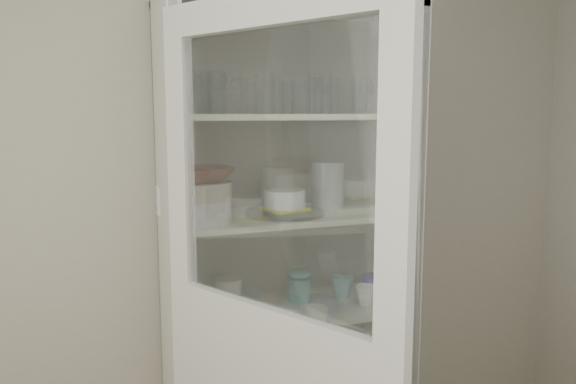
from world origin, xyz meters
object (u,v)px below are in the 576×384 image
object	(u,v)px
pantry_cabinet	(283,284)
goblet_1	(239,94)
cupboard_door	(272,381)
plate_stack_front	(204,211)
goblet_2	(324,93)
plate_stack_back	(181,199)
mug_blue	(375,287)
grey_bowl_stack	(328,185)
white_canister	(228,294)
goblet_3	(366,96)
tin_box	(336,379)
white_ramekin	(285,199)
mug_teal	(343,287)
mug_white	(366,295)
teal_jar	(300,287)
glass_platter	(285,212)
cream_bowl	(203,191)
goblet_0	(218,90)
yellow_trivet	(285,209)
measuring_cups	(243,313)
terracotta_bowl	(203,174)

from	to	relation	value
pantry_cabinet	goblet_1	xyz separation A→B (m)	(-0.17, 0.06, 0.80)
cupboard_door	plate_stack_front	size ratio (longest dim) A/B	9.57
cupboard_door	goblet_2	bearing A→B (deg)	117.62
plate_stack_back	mug_blue	distance (m)	0.92
cupboard_door	grey_bowl_stack	xyz separation A→B (m)	(0.48, 0.66, 0.49)
white_canister	goblet_3	bearing A→B (deg)	4.41
goblet_1	tin_box	world-z (taller)	goblet_1
goblet_3	white_ramekin	bearing A→B (deg)	-161.80
white_canister	mug_blue	bearing A→B (deg)	-8.09
goblet_1	mug_teal	distance (m)	0.95
mug_white	teal_jar	distance (m)	0.29
goblet_2	mug_teal	size ratio (longest dim) A/B	1.80
pantry_cabinet	glass_platter	bearing A→B (deg)	-106.10
plate_stack_back	white_ramekin	xyz separation A→B (m)	(0.38, -0.18, 0.01)
grey_bowl_stack	tin_box	bearing A→B (deg)	-22.81
goblet_2	mug_teal	world-z (taller)	goblet_2
glass_platter	white_ramekin	bearing A→B (deg)	0.00
plate_stack_back	tin_box	world-z (taller)	plate_stack_back
goblet_2	mug_blue	world-z (taller)	goblet_2
cream_bowl	plate_stack_back	bearing A→B (deg)	102.09
goblet_2	teal_jar	xyz separation A→B (m)	(-0.12, -0.03, -0.83)
goblet_0	yellow_trivet	size ratio (longest dim) A/B	1.24
pantry_cabinet	cupboard_door	xyz separation A→B (m)	(-0.29, -0.68, -0.07)
goblet_1	goblet_2	world-z (taller)	goblet_2
goblet_0	yellow_trivet	world-z (taller)	goblet_0
plate_stack_front	yellow_trivet	xyz separation A→B (m)	(0.34, 0.03, -0.02)
grey_bowl_stack	mug_blue	distance (m)	0.50
mug_blue	mug_white	xyz separation A→B (m)	(-0.08, -0.07, -0.01)
mug_teal	pantry_cabinet	bearing A→B (deg)	159.93
goblet_3	mug_teal	size ratio (longest dim) A/B	1.59
tin_box	mug_blue	bearing A→B (deg)	-17.64
goblet_2	tin_box	xyz separation A→B (m)	(0.04, -0.06, -1.26)
mug_blue	measuring_cups	size ratio (longest dim) A/B	1.29
cream_bowl	measuring_cups	distance (m)	0.52
goblet_3	yellow_trivet	xyz separation A→B (m)	(-0.44, -0.14, -0.45)
cream_bowl	grey_bowl_stack	world-z (taller)	grey_bowl_stack
pantry_cabinet	yellow_trivet	size ratio (longest dim) A/B	13.84
pantry_cabinet	plate_stack_front	distance (m)	0.53
measuring_cups	mug_blue	bearing A→B (deg)	2.24
teal_jar	goblet_3	bearing A→B (deg)	9.29
glass_platter	teal_jar	size ratio (longest dim) A/B	2.64
plate_stack_front	terracotta_bowl	distance (m)	0.14
cream_bowl	teal_jar	size ratio (longest dim) A/B	1.77
goblet_1	mug_blue	world-z (taller)	goblet_1
plate_stack_front	white_ramekin	world-z (taller)	white_ramekin
terracotta_bowl	glass_platter	world-z (taller)	terracotta_bowl
cream_bowl	measuring_cups	xyz separation A→B (m)	(0.15, 0.01, -0.50)
plate_stack_back	white_canister	world-z (taller)	plate_stack_back
plate_stack_front	teal_jar	size ratio (longest dim) A/B	1.73
glass_platter	mug_blue	xyz separation A→B (m)	(0.42, 0.00, -0.36)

